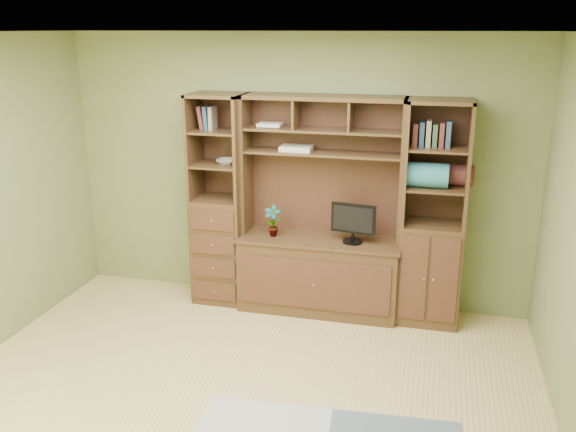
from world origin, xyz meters
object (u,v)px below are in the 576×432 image
(center_hutch, at_px, (320,208))
(monitor, at_px, (353,216))
(left_tower, at_px, (220,200))
(right_tower, at_px, (433,215))

(center_hutch, height_order, monitor, center_hutch)
(left_tower, distance_m, monitor, 1.32)
(center_hutch, relative_size, left_tower, 1.00)
(center_hutch, relative_size, monitor, 4.02)
(left_tower, distance_m, right_tower, 2.02)
(left_tower, bearing_deg, center_hutch, -2.29)
(right_tower, bearing_deg, center_hutch, -177.77)
(right_tower, relative_size, monitor, 4.02)
(monitor, bearing_deg, right_tower, 14.87)
(center_hutch, xyz_separation_m, right_tower, (1.02, 0.04, 0.00))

